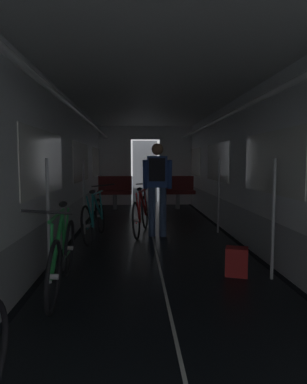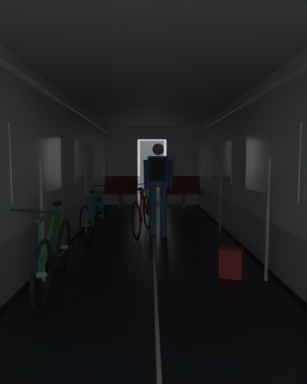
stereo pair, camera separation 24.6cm
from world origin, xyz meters
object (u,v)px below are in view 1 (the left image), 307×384
bench_seat_far_left (115,189)px  person_cyclist_aisle (157,181)px  bench_seat_far_right (177,189)px  backpack_on_floor (237,262)px  bicycle_red_in_aisle (141,214)px  bicycle_teal (94,218)px  bicycle_green (62,256)px

bench_seat_far_left → person_cyclist_aisle: person_cyclist_aisle is taller
bench_seat_far_left → person_cyclist_aisle: 3.82m
bench_seat_far_right → person_cyclist_aisle: bearing=-102.5°
bench_seat_far_left → backpack_on_floor: 6.12m
backpack_on_floor → bicycle_red_in_aisle: bearing=114.5°
bench_seat_far_right → bicycle_teal: same height
bicycle_green → bicycle_red_in_aisle: (0.87, 2.83, 0.00)m
bench_seat_far_right → bicycle_red_in_aisle: bearing=-108.0°
bicycle_green → bicycle_teal: bearing=88.9°
bicycle_green → backpack_on_floor: (1.97, 0.39, -0.21)m
person_cyclist_aisle → bicycle_green: bearing=-114.3°
bench_seat_far_left → person_cyclist_aisle: (0.99, -3.66, 0.45)m
bicycle_teal → person_cyclist_aisle: size_ratio=1.00×
bicycle_green → person_cyclist_aisle: size_ratio=1.00×
bicycle_teal → bicycle_red_in_aisle: (0.82, 0.43, 0.00)m
bicycle_red_in_aisle → backpack_on_floor: bearing=-65.5°
bicycle_green → bicycle_red_in_aisle: same height
person_cyclist_aisle → bicycle_red_in_aisle: (-0.29, 0.26, -0.63)m
person_cyclist_aisle → backpack_on_floor: person_cyclist_aisle is taller
bench_seat_far_right → bicycle_teal: (-1.93, -3.83, -0.19)m
bench_seat_far_right → bicycle_green: bench_seat_far_right is taller
bench_seat_far_left → backpack_on_floor: (1.80, -5.83, -0.40)m
person_cyclist_aisle → bicycle_teal: bearing=-171.3°
bench_seat_far_left → bench_seat_far_right: (1.80, 0.00, 0.00)m
bicycle_teal → backpack_on_floor: bicycle_teal is taller
bench_seat_far_right → bicycle_red_in_aisle: bench_seat_far_right is taller
bicycle_red_in_aisle → bicycle_teal: bearing=-152.2°
bench_seat_far_right → bicycle_green: bearing=-107.6°
person_cyclist_aisle → bicycle_red_in_aisle: size_ratio=1.00×
bicycle_red_in_aisle → backpack_on_floor: 2.69m
bench_seat_far_right → person_cyclist_aisle: 3.77m
bicycle_teal → bicycle_green: 2.40m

